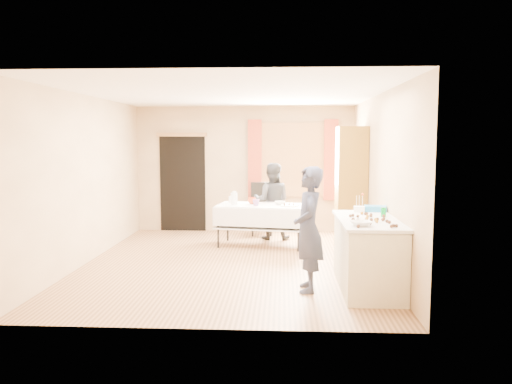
# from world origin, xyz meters

# --- Properties ---
(floor) EXTENTS (4.50, 5.50, 0.02)m
(floor) POSITION_xyz_m (0.00, 0.00, -0.01)
(floor) COLOR #9E7047
(floor) RESTS_ON ground
(ceiling) EXTENTS (4.50, 5.50, 0.02)m
(ceiling) POSITION_xyz_m (0.00, 0.00, 2.61)
(ceiling) COLOR white
(ceiling) RESTS_ON floor
(wall_back) EXTENTS (4.50, 0.02, 2.60)m
(wall_back) POSITION_xyz_m (0.00, 2.76, 1.30)
(wall_back) COLOR tan
(wall_back) RESTS_ON floor
(wall_front) EXTENTS (4.50, 0.02, 2.60)m
(wall_front) POSITION_xyz_m (0.00, -2.76, 1.30)
(wall_front) COLOR tan
(wall_front) RESTS_ON floor
(wall_left) EXTENTS (0.02, 5.50, 2.60)m
(wall_left) POSITION_xyz_m (-2.26, 0.00, 1.30)
(wall_left) COLOR tan
(wall_left) RESTS_ON floor
(wall_right) EXTENTS (0.02, 5.50, 2.60)m
(wall_right) POSITION_xyz_m (2.26, 0.00, 1.30)
(wall_right) COLOR tan
(wall_right) RESTS_ON floor
(window_frame) EXTENTS (1.32, 0.06, 1.52)m
(window_frame) POSITION_xyz_m (1.00, 2.72, 1.50)
(window_frame) COLOR olive
(window_frame) RESTS_ON wall_back
(window_pane) EXTENTS (1.20, 0.02, 1.40)m
(window_pane) POSITION_xyz_m (1.00, 2.71, 1.50)
(window_pane) COLOR white
(window_pane) RESTS_ON wall_back
(curtain_left) EXTENTS (0.28, 0.06, 1.65)m
(curtain_left) POSITION_xyz_m (0.22, 2.67, 1.50)
(curtain_left) COLOR #A53D25
(curtain_left) RESTS_ON wall_back
(curtain_right) EXTENTS (0.28, 0.06, 1.65)m
(curtain_right) POSITION_xyz_m (1.78, 2.67, 1.50)
(curtain_right) COLOR #A53D25
(curtain_right) RESTS_ON wall_back
(doorway) EXTENTS (0.95, 0.04, 2.00)m
(doorway) POSITION_xyz_m (-1.30, 2.73, 1.00)
(doorway) COLOR black
(doorway) RESTS_ON floor
(door_lintel) EXTENTS (1.05, 0.06, 0.08)m
(door_lintel) POSITION_xyz_m (-1.30, 2.70, 2.02)
(door_lintel) COLOR olive
(door_lintel) RESTS_ON wall_back
(cabinet) EXTENTS (0.50, 0.60, 2.14)m
(cabinet) POSITION_xyz_m (1.99, 1.16, 1.07)
(cabinet) COLOR brown
(cabinet) RESTS_ON floor
(counter) EXTENTS (0.76, 1.61, 0.91)m
(counter) POSITION_xyz_m (1.89, -1.26, 0.45)
(counter) COLOR beige
(counter) RESTS_ON floor
(party_table) EXTENTS (1.69, 1.04, 0.75)m
(party_table) POSITION_xyz_m (0.41, 1.28, 0.45)
(party_table) COLOR black
(party_table) RESTS_ON floor
(chair) EXTENTS (0.46, 0.46, 1.05)m
(chair) POSITION_xyz_m (0.37, 2.38, 0.31)
(chair) COLOR black
(chair) RESTS_ON floor
(girl) EXTENTS (0.59, 0.41, 1.58)m
(girl) POSITION_xyz_m (1.12, -1.38, 0.79)
(girl) COLOR #242942
(girl) RESTS_ON floor
(woman) EXTENTS (0.79, 0.66, 1.47)m
(woman) POSITION_xyz_m (0.59, 1.92, 0.74)
(woman) COLOR black
(woman) RESTS_ON floor
(soda_can) EXTENTS (0.08, 0.08, 0.12)m
(soda_can) POSITION_xyz_m (2.11, -1.08, 0.97)
(soda_can) COLOR #069B31
(soda_can) RESTS_ON counter
(mixing_bowl) EXTENTS (0.39, 0.39, 0.06)m
(mixing_bowl) POSITION_xyz_m (1.71, -1.79, 0.94)
(mixing_bowl) COLOR white
(mixing_bowl) RESTS_ON counter
(foam_block) EXTENTS (0.17, 0.12, 0.08)m
(foam_block) POSITION_xyz_m (1.86, -0.65, 0.95)
(foam_block) COLOR white
(foam_block) RESTS_ON counter
(blue_basket) EXTENTS (0.32, 0.24, 0.08)m
(blue_basket) POSITION_xyz_m (2.09, -0.58, 0.95)
(blue_basket) COLOR #257DC0
(blue_basket) RESTS_ON counter
(pitcher) EXTENTS (0.13, 0.13, 0.22)m
(pitcher) POSITION_xyz_m (-0.07, 1.25, 0.86)
(pitcher) COLOR silver
(pitcher) RESTS_ON party_table
(cup_red) EXTENTS (0.20, 0.20, 0.12)m
(cup_red) POSITION_xyz_m (0.24, 1.38, 0.81)
(cup_red) COLOR #B93913
(cup_red) RESTS_ON party_table
(cup_rainbow) EXTENTS (0.13, 0.13, 0.11)m
(cup_rainbow) POSITION_xyz_m (0.33, 1.13, 0.81)
(cup_rainbow) COLOR red
(cup_rainbow) RESTS_ON party_table
(small_bowl) EXTENTS (0.24, 0.24, 0.06)m
(small_bowl) POSITION_xyz_m (0.75, 1.33, 0.78)
(small_bowl) COLOR white
(small_bowl) RESTS_ON party_table
(pastry_tray) EXTENTS (0.34, 0.30, 0.02)m
(pastry_tray) POSITION_xyz_m (0.91, 1.10, 0.76)
(pastry_tray) COLOR white
(pastry_tray) RESTS_ON party_table
(bottle) EXTENTS (0.15, 0.15, 0.18)m
(bottle) POSITION_xyz_m (-0.14, 1.51, 0.84)
(bottle) COLOR white
(bottle) RESTS_ON party_table
(cake_balls) EXTENTS (0.49, 1.07, 0.04)m
(cake_balls) POSITION_xyz_m (1.89, -1.42, 0.93)
(cake_balls) COLOR #3F2314
(cake_balls) RESTS_ON counter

